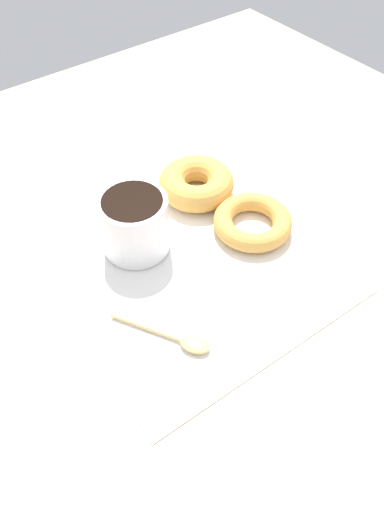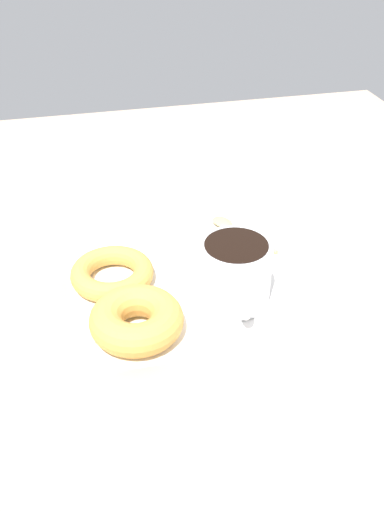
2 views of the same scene
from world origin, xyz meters
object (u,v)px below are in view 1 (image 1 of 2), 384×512
(donut_near_cup, at_px, (252,222))
(spoon, at_px, (181,340))
(donut_far, at_px, (196,183))
(coffee_cup, at_px, (134,222))

(donut_near_cup, distance_m, spoon, 0.21)
(spoon, bearing_deg, donut_far, -41.35)
(coffee_cup, xyz_separation_m, spoon, (-0.16, 0.04, -0.04))
(donut_far, bearing_deg, coffee_cup, 104.81)
(coffee_cup, bearing_deg, donut_far, -75.19)
(coffee_cup, xyz_separation_m, donut_near_cup, (-0.07, -0.15, -0.03))
(donut_near_cup, bearing_deg, spoon, 115.36)
(coffee_cup, distance_m, donut_near_cup, 0.17)
(coffee_cup, distance_m, spoon, 0.17)
(donut_far, height_order, spoon, donut_far)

